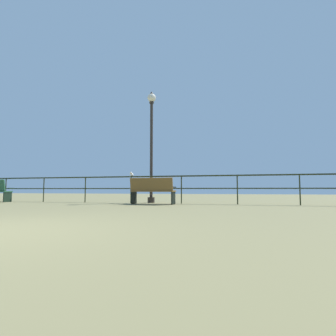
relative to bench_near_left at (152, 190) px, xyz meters
name	(u,v)px	position (x,y,z in m)	size (l,w,h in m)	color
pier_railing	(156,183)	(-0.13, 0.76, 0.26)	(18.51, 0.05, 1.06)	#262C16
bench_near_left	(152,190)	(0.00, 0.00, 0.00)	(1.59, 0.69, 0.95)	brown
lamppost_center	(151,136)	(-0.42, 1.11, 2.17)	(0.35, 0.35, 4.58)	#302923
seagull_on_rail	(132,174)	(-1.12, 0.74, 0.61)	(0.16, 0.36, 0.16)	silver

